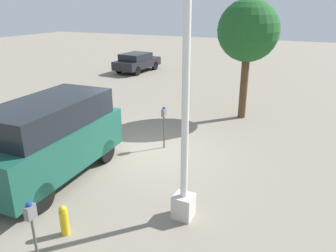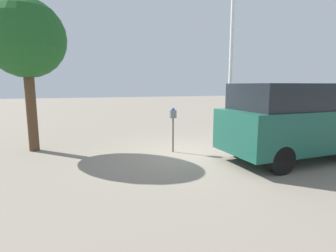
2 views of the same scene
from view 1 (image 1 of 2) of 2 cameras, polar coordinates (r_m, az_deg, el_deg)
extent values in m
plane|color=gray|center=(10.92, -3.70, -4.37)|extent=(80.00, 80.00, 0.00)
cylinder|color=#4C4C4C|center=(10.95, -0.70, -1.09)|extent=(0.05, 0.05, 1.11)
cube|color=slate|center=(10.72, -0.71, 2.34)|extent=(0.21, 0.12, 0.26)
sphere|color=navy|center=(10.68, -0.72, 3.11)|extent=(0.11, 0.11, 0.11)
cylinder|color=#4C4C4C|center=(6.67, -22.06, -18.41)|extent=(0.05, 0.05, 1.07)
cube|color=slate|center=(6.30, -22.87, -13.64)|extent=(0.21, 0.12, 0.26)
sphere|color=navy|center=(6.22, -23.06, -12.47)|extent=(0.11, 0.11, 0.11)
cube|color=beige|center=(7.63, 2.71, -13.78)|extent=(0.44, 0.44, 0.55)
cylinder|color=silver|center=(6.38, 3.23, 12.81)|extent=(0.15, 0.15, 6.34)
cube|color=#195142|center=(9.51, -19.87, -3.40)|extent=(4.56, 2.15, 1.14)
cube|color=black|center=(9.27, -20.09, 2.10)|extent=(3.66, 1.95, 0.71)
cube|color=orange|center=(7.96, -26.56, -12.60)|extent=(0.09, 0.12, 0.20)
cylinder|color=black|center=(8.34, -21.28, -11.41)|extent=(0.72, 0.27, 0.71)
cylinder|color=black|center=(10.24, -10.84, -4.27)|extent=(0.72, 0.27, 0.71)
cylinder|color=black|center=(11.20, -18.14, -2.77)|extent=(0.72, 0.27, 0.71)
cube|color=black|center=(24.28, -5.36, 10.83)|extent=(3.97, 1.94, 0.57)
cube|color=black|center=(24.04, -5.67, 11.96)|extent=(2.22, 1.70, 0.45)
cube|color=orange|center=(26.16, -4.07, 11.24)|extent=(0.09, 0.12, 0.20)
cylinder|color=black|center=(25.72, -5.27, 10.72)|extent=(0.65, 0.24, 0.64)
cylinder|color=black|center=(24.93, -2.32, 10.48)|extent=(0.65, 0.24, 0.64)
cylinder|color=black|center=(23.80, -8.51, 9.81)|extent=(0.65, 0.24, 0.64)
cylinder|color=black|center=(22.93, -5.43, 9.55)|extent=(0.65, 0.24, 0.64)
cylinder|color=#513823|center=(14.16, 13.06, 6.81)|extent=(0.32, 0.32, 2.75)
sphere|color=#1E5623|center=(13.84, 13.81, 15.84)|extent=(2.45, 2.45, 2.45)
cylinder|color=gold|center=(7.45, -17.58, -15.74)|extent=(0.18, 0.18, 0.56)
sphere|color=gold|center=(7.27, -17.86, -13.64)|extent=(0.16, 0.16, 0.16)
camera|label=2|loc=(17.30, -20.99, 11.04)|focal=28.00mm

